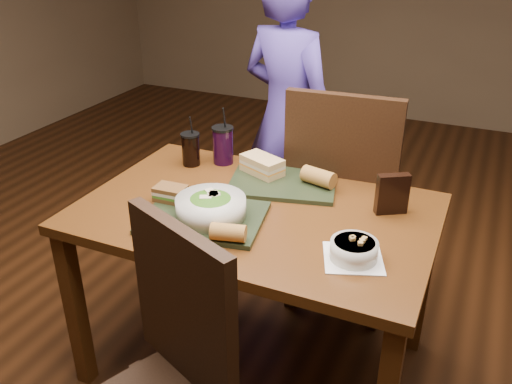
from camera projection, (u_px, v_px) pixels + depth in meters
ground at (256, 361)px, 2.35m from camera, size 6.00×6.00×0.00m
dining_table at (256, 230)px, 2.05m from camera, size 1.30×0.85×0.75m
chair_near at (168, 379)px, 1.52m from camera, size 0.57×0.58×0.99m
chair_far at (345, 194)px, 2.42m from camera, size 0.51×0.51×1.10m
diner at (288, 117)px, 2.86m from camera, size 0.65×0.52×1.55m
tray_near at (204, 218)px, 1.93m from camera, size 0.47×0.39×0.02m
tray_far at (283, 182)px, 2.19m from camera, size 0.48×0.41×0.02m
salad_bowl at (211, 206)px, 1.90m from camera, size 0.25×0.25×0.08m
soup_bowl at (354, 250)px, 1.70m from camera, size 0.23×0.23×0.07m
sandwich_near at (171, 193)px, 2.02m from camera, size 0.12×0.08×0.06m
sandwich_far at (262, 165)px, 2.23m from camera, size 0.20×0.16×0.07m
baguette_near at (228, 232)px, 1.77m from camera, size 0.13×0.08×0.06m
baguette_far at (319, 177)px, 2.13m from camera, size 0.15×0.10×0.07m
cup_cola at (191, 149)px, 2.34m from camera, size 0.08×0.08×0.22m
cup_berry at (223, 145)px, 2.35m from camera, size 0.09×0.09×0.26m
chip_bag at (392, 194)px, 1.95m from camera, size 0.12×0.09×0.15m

